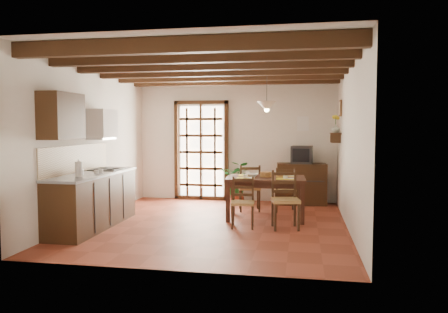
% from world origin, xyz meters
% --- Properties ---
extents(ground_plane, '(5.00, 5.00, 0.00)m').
position_xyz_m(ground_plane, '(0.00, 0.00, 0.00)').
color(ground_plane, brown).
extents(room_shell, '(4.52, 5.02, 2.81)m').
position_xyz_m(room_shell, '(0.00, 0.00, 1.82)').
color(room_shell, silver).
rests_on(room_shell, ground_plane).
extents(ceiling_beams, '(4.50, 4.34, 0.20)m').
position_xyz_m(ceiling_beams, '(0.00, 0.00, 2.69)').
color(ceiling_beams, black).
rests_on(ceiling_beams, room_shell).
extents(french_door, '(1.26, 0.11, 2.32)m').
position_xyz_m(french_door, '(-0.80, 2.45, 1.18)').
color(french_door, white).
rests_on(french_door, ground_plane).
extents(kitchen_counter, '(0.64, 2.25, 1.38)m').
position_xyz_m(kitchen_counter, '(-1.96, -0.60, 0.47)').
color(kitchen_counter, '#301D0F').
rests_on(kitchen_counter, ground_plane).
extents(upper_cabinet, '(0.35, 0.80, 0.70)m').
position_xyz_m(upper_cabinet, '(-2.08, -1.30, 1.85)').
color(upper_cabinet, '#301D0F').
rests_on(upper_cabinet, room_shell).
extents(range_hood, '(0.38, 0.60, 0.54)m').
position_xyz_m(range_hood, '(-2.05, -0.05, 1.73)').
color(range_hood, white).
rests_on(range_hood, room_shell).
extents(counter_items, '(0.50, 1.43, 0.25)m').
position_xyz_m(counter_items, '(-1.95, -0.51, 0.96)').
color(counter_items, black).
rests_on(counter_items, kitchen_counter).
extents(dining_table, '(1.45, 0.97, 0.77)m').
position_xyz_m(dining_table, '(0.84, 0.59, 0.67)').
color(dining_table, '#391D12').
rests_on(dining_table, ground_plane).
extents(chair_near_left, '(0.42, 0.40, 0.84)m').
position_xyz_m(chair_near_left, '(0.52, -0.15, 0.26)').
color(chair_near_left, '#A27D45').
rests_on(chair_near_left, ground_plane).
extents(chair_near_right, '(0.51, 0.50, 0.96)m').
position_xyz_m(chair_near_right, '(1.22, -0.12, 0.30)').
color(chair_near_right, '#A27D45').
rests_on(chair_near_right, ground_plane).
extents(chair_far_left, '(0.50, 0.48, 0.93)m').
position_xyz_m(chair_far_left, '(0.46, 1.30, 0.29)').
color(chair_far_left, '#A27D45').
rests_on(chair_far_left, ground_plane).
extents(chair_far_right, '(0.46, 0.44, 0.89)m').
position_xyz_m(chair_far_right, '(1.17, 1.33, 0.28)').
color(chair_far_right, '#A27D45').
rests_on(chair_far_right, ground_plane).
extents(table_setting, '(1.03, 0.69, 0.10)m').
position_xyz_m(table_setting, '(0.84, 0.59, 0.81)').
color(table_setting, yellow).
rests_on(table_setting, dining_table).
extents(table_bowl, '(0.25, 0.25, 0.05)m').
position_xyz_m(table_bowl, '(0.59, 0.63, 0.80)').
color(table_bowl, white).
rests_on(table_bowl, dining_table).
extents(sideboard, '(1.08, 0.55, 0.89)m').
position_xyz_m(sideboard, '(1.48, 2.23, 0.45)').
color(sideboard, '#301D0F').
rests_on(sideboard, ground_plane).
extents(crt_tv, '(0.48, 0.45, 0.38)m').
position_xyz_m(crt_tv, '(1.48, 2.22, 1.08)').
color(crt_tv, black).
rests_on(crt_tv, sideboard).
extents(fuse_box, '(0.25, 0.03, 0.32)m').
position_xyz_m(fuse_box, '(1.50, 2.48, 1.75)').
color(fuse_box, white).
rests_on(fuse_box, room_shell).
extents(plant_pot, '(0.34, 0.34, 0.21)m').
position_xyz_m(plant_pot, '(0.08, 2.19, 0.11)').
color(plant_pot, maroon).
rests_on(plant_pot, ground_plane).
extents(potted_plant, '(1.86, 1.64, 1.94)m').
position_xyz_m(potted_plant, '(0.08, 2.19, 0.57)').
color(potted_plant, '#144C19').
rests_on(potted_plant, ground_plane).
extents(wall_shelf, '(0.20, 0.42, 0.20)m').
position_xyz_m(wall_shelf, '(2.14, 1.60, 1.51)').
color(wall_shelf, '#301D0F').
rests_on(wall_shelf, room_shell).
extents(shelf_vase, '(0.15, 0.15, 0.15)m').
position_xyz_m(shelf_vase, '(2.14, 1.60, 1.65)').
color(shelf_vase, '#B2BFB2').
rests_on(shelf_vase, wall_shelf).
extents(shelf_flowers, '(0.14, 0.14, 0.36)m').
position_xyz_m(shelf_flowers, '(2.14, 1.60, 1.86)').
color(shelf_flowers, yellow).
rests_on(shelf_flowers, shelf_vase).
extents(framed_picture, '(0.03, 0.32, 0.32)m').
position_xyz_m(framed_picture, '(2.22, 1.60, 2.05)').
color(framed_picture, brown).
rests_on(framed_picture, room_shell).
extents(pendant_lamp, '(0.36, 0.36, 0.84)m').
position_xyz_m(pendant_lamp, '(0.84, 0.69, 2.08)').
color(pendant_lamp, black).
rests_on(pendant_lamp, room_shell).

